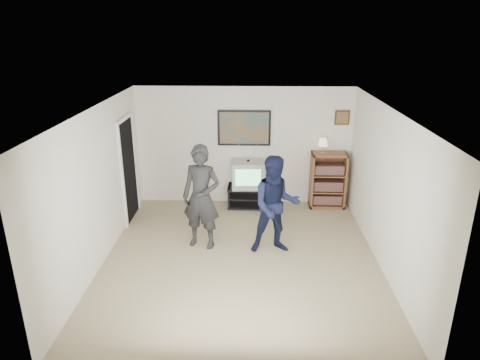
{
  "coord_description": "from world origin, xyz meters",
  "views": [
    {
      "loc": [
        0.17,
        -6.19,
        3.69
      ],
      "look_at": [
        -0.03,
        0.71,
        1.15
      ],
      "focal_mm": 32.0,
      "sensor_mm": 36.0,
      "label": 1
    }
  ],
  "objects_px": {
    "media_stand": "(249,196)",
    "person_short": "(276,205)",
    "person_tall": "(201,197)",
    "bookshelf": "(328,180)",
    "crt_television": "(248,174)"
  },
  "relations": [
    {
      "from": "media_stand",
      "to": "bookshelf",
      "type": "bearing_deg",
      "value": 3.01
    },
    {
      "from": "person_short",
      "to": "media_stand",
      "type": "bearing_deg",
      "value": 97.06
    },
    {
      "from": "media_stand",
      "to": "person_tall",
      "type": "relative_size",
      "value": 0.5
    },
    {
      "from": "person_tall",
      "to": "bookshelf",
      "type": "bearing_deg",
      "value": 49.99
    },
    {
      "from": "person_tall",
      "to": "media_stand",
      "type": "bearing_deg",
      "value": 79.15
    },
    {
      "from": "crt_television",
      "to": "media_stand",
      "type": "bearing_deg",
      "value": -1.84
    },
    {
      "from": "media_stand",
      "to": "crt_television",
      "type": "xyz_separation_m",
      "value": [
        -0.02,
        0.0,
        0.5
      ]
    },
    {
      "from": "media_stand",
      "to": "person_short",
      "type": "bearing_deg",
      "value": -75.21
    },
    {
      "from": "bookshelf",
      "to": "crt_television",
      "type": "bearing_deg",
      "value": -178.29
    },
    {
      "from": "person_short",
      "to": "bookshelf",
      "type": "bearing_deg",
      "value": 52.02
    },
    {
      "from": "bookshelf",
      "to": "person_tall",
      "type": "bearing_deg",
      "value": -143.84
    },
    {
      "from": "media_stand",
      "to": "crt_television",
      "type": "bearing_deg",
      "value": -178.72
    },
    {
      "from": "crt_television",
      "to": "person_tall",
      "type": "bearing_deg",
      "value": -115.89
    },
    {
      "from": "bookshelf",
      "to": "person_tall",
      "type": "xyz_separation_m",
      "value": [
        -2.45,
        -1.79,
        0.32
      ]
    },
    {
      "from": "crt_television",
      "to": "person_tall",
      "type": "relative_size",
      "value": 0.36
    }
  ]
}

